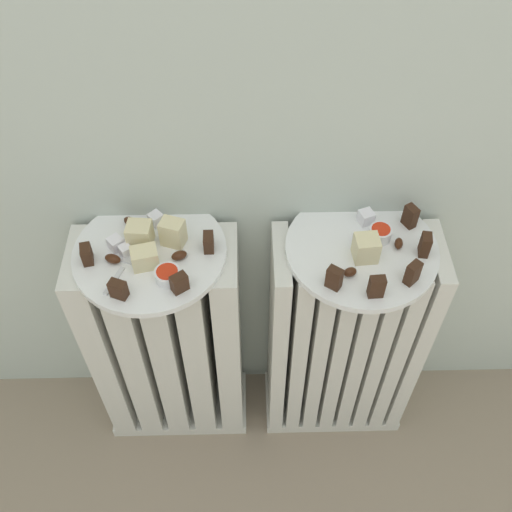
{
  "coord_description": "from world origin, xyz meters",
  "views": [
    {
      "loc": [
        -0.02,
        -0.4,
        1.39
      ],
      "look_at": [
        0.0,
        0.28,
        0.59
      ],
      "focal_mm": 41.54,
      "sensor_mm": 36.0,
      "label": 1
    }
  ],
  "objects_px": {
    "jam_bowl_left": "(168,275)",
    "radiator_right": "(342,342)",
    "fork": "(121,270)",
    "plate_left": "(150,253)",
    "plate_right": "(362,249)",
    "jam_bowl_right": "(380,233)",
    "radiator_left": "(169,345)"
  },
  "relations": [
    {
      "from": "jam_bowl_left",
      "to": "jam_bowl_right",
      "type": "bearing_deg",
      "value": 12.77
    },
    {
      "from": "radiator_left",
      "to": "jam_bowl_left",
      "type": "bearing_deg",
      "value": -59.37
    },
    {
      "from": "radiator_right",
      "to": "fork",
      "type": "height_order",
      "value": "fork"
    },
    {
      "from": "radiator_left",
      "to": "radiator_right",
      "type": "relative_size",
      "value": 1.0
    },
    {
      "from": "radiator_right",
      "to": "plate_left",
      "type": "bearing_deg",
      "value": 180.0
    },
    {
      "from": "radiator_left",
      "to": "jam_bowl_right",
      "type": "distance_m",
      "value": 0.52
    },
    {
      "from": "radiator_right",
      "to": "jam_bowl_right",
      "type": "bearing_deg",
      "value": 31.11
    },
    {
      "from": "jam_bowl_left",
      "to": "fork",
      "type": "distance_m",
      "value": 0.08
    },
    {
      "from": "plate_left",
      "to": "jam_bowl_right",
      "type": "height_order",
      "value": "jam_bowl_right"
    },
    {
      "from": "fork",
      "to": "plate_left",
      "type": "bearing_deg",
      "value": 45.18
    },
    {
      "from": "radiator_right",
      "to": "plate_left",
      "type": "distance_m",
      "value": 0.48
    },
    {
      "from": "plate_right",
      "to": "fork",
      "type": "relative_size",
      "value": 2.92
    },
    {
      "from": "fork",
      "to": "radiator_left",
      "type": "bearing_deg",
      "value": 45.18
    },
    {
      "from": "plate_left",
      "to": "jam_bowl_left",
      "type": "xyz_separation_m",
      "value": [
        0.04,
        -0.06,
        0.02
      ]
    },
    {
      "from": "radiator_right",
      "to": "radiator_left",
      "type": "bearing_deg",
      "value": 180.0
    },
    {
      "from": "plate_left",
      "to": "plate_right",
      "type": "height_order",
      "value": "same"
    },
    {
      "from": "plate_right",
      "to": "fork",
      "type": "bearing_deg",
      "value": -174.01
    },
    {
      "from": "plate_right",
      "to": "radiator_right",
      "type": "bearing_deg",
      "value": 180.0
    },
    {
      "from": "radiator_left",
      "to": "radiator_right",
      "type": "distance_m",
      "value": 0.37
    },
    {
      "from": "jam_bowl_right",
      "to": "radiator_left",
      "type": "bearing_deg",
      "value": -177.2
    },
    {
      "from": "jam_bowl_right",
      "to": "plate_right",
      "type": "bearing_deg",
      "value": -148.89
    },
    {
      "from": "plate_right",
      "to": "jam_bowl_left",
      "type": "relative_size",
      "value": 6.15
    },
    {
      "from": "radiator_left",
      "to": "jam_bowl_left",
      "type": "xyz_separation_m",
      "value": [
        0.04,
        -0.06,
        0.32
      ]
    },
    {
      "from": "jam_bowl_left",
      "to": "radiator_right",
      "type": "bearing_deg",
      "value": 10.74
    },
    {
      "from": "jam_bowl_left",
      "to": "fork",
      "type": "bearing_deg",
      "value": 166.2
    },
    {
      "from": "jam_bowl_right",
      "to": "fork",
      "type": "height_order",
      "value": "jam_bowl_right"
    },
    {
      "from": "plate_right",
      "to": "jam_bowl_right",
      "type": "xyz_separation_m",
      "value": [
        0.03,
        0.02,
        0.02
      ]
    },
    {
      "from": "plate_left",
      "to": "jam_bowl_right",
      "type": "xyz_separation_m",
      "value": [
        0.41,
        0.02,
        0.02
      ]
    },
    {
      "from": "plate_left",
      "to": "plate_right",
      "type": "bearing_deg",
      "value": 0.0
    },
    {
      "from": "radiator_right",
      "to": "jam_bowl_left",
      "type": "bearing_deg",
      "value": -169.26
    },
    {
      "from": "fork",
      "to": "jam_bowl_right",
      "type": "bearing_deg",
      "value": 8.05
    },
    {
      "from": "radiator_left",
      "to": "plate_right",
      "type": "bearing_deg",
      "value": 0.0
    }
  ]
}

